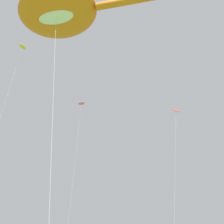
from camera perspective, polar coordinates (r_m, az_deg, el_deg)
name	(u,v)px	position (r m, az deg, el deg)	size (l,w,h in m)	color
big_show_kite	(62,12)	(18.39, -12.54, 23.73)	(5.85, 14.41, 18.42)	orange
small_kite_streamer_purple	(176,120)	(26.97, 16.00, -2.04)	(0.95, 3.62, 18.37)	red
small_kite_diamond_red	(81,105)	(35.25, -7.87, 1.68)	(1.38, 1.14, 24.22)	pink
small_kite_delta_white	(22,50)	(31.22, -22.08, 14.52)	(1.02, 1.41, 25.67)	yellow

